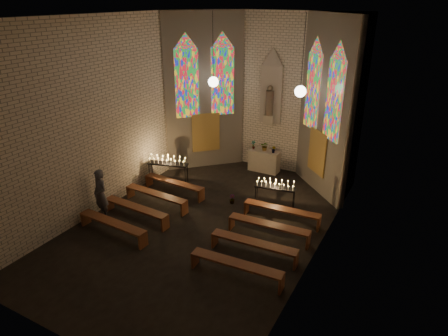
{
  "coord_description": "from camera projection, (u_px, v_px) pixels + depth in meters",
  "views": [
    {
      "loc": [
        6.51,
        -10.45,
        7.54
      ],
      "look_at": [
        0.24,
        1.1,
        1.84
      ],
      "focal_mm": 32.0,
      "sensor_mm": 36.0,
      "label": 1
    }
  ],
  "objects": [
    {
      "name": "aisle_flower_pot",
      "position": [
        232.0,
        199.0,
        15.66
      ],
      "size": [
        0.23,
        0.23,
        0.37
      ],
      "primitive_type": "imported",
      "rotation": [
        0.0,
        0.0,
        0.13
      ],
      "color": "#4C723F",
      "rests_on": "ground"
    },
    {
      "name": "votive_stand_right",
      "position": [
        275.0,
        185.0,
        14.98
      ],
      "size": [
        1.58,
        0.62,
        1.13
      ],
      "rotation": [
        0.0,
        0.0,
        0.17
      ],
      "color": "black",
      "rests_on": "ground"
    },
    {
      "name": "pew_right_2",
      "position": [
        254.0,
        244.0,
        12.39
      ],
      "size": [
        2.8,
        0.54,
        0.53
      ],
      "rotation": [
        0.0,
        0.0,
        0.06
      ],
      "color": "brown",
      "rests_on": "ground"
    },
    {
      "name": "flower_vase_right",
      "position": [
        274.0,
        149.0,
        17.93
      ],
      "size": [
        0.23,
        0.21,
        0.35
      ],
      "primitive_type": "imported",
      "rotation": [
        0.0,
        0.0,
        -0.33
      ],
      "color": "#4C723F",
      "rests_on": "altar"
    },
    {
      "name": "room",
      "position": [
        246.0,
        102.0,
        15.51
      ],
      "size": [
        8.22,
        12.43,
        7.0
      ],
      "color": "beige",
      "rests_on": "ground"
    },
    {
      "name": "pew_right_0",
      "position": [
        282.0,
        211.0,
        14.32
      ],
      "size": [
        2.8,
        0.54,
        0.53
      ],
      "rotation": [
        0.0,
        0.0,
        0.06
      ],
      "color": "brown",
      "rests_on": "ground"
    },
    {
      "name": "pew_right_3",
      "position": [
        236.0,
        265.0,
        11.42
      ],
      "size": [
        2.8,
        0.54,
        0.53
      ],
      "rotation": [
        0.0,
        0.0,
        0.06
      ],
      "color": "brown",
      "rests_on": "ground"
    },
    {
      "name": "pew_left_3",
      "position": [
        112.0,
        224.0,
        13.48
      ],
      "size": [
        2.8,
        0.54,
        0.53
      ],
      "rotation": [
        0.0,
        0.0,
        -0.06
      ],
      "color": "brown",
      "rests_on": "ground"
    },
    {
      "name": "pew_left_1",
      "position": [
        156.0,
        195.0,
        15.41
      ],
      "size": [
        2.8,
        0.54,
        0.53
      ],
      "rotation": [
        0.0,
        0.0,
        -0.06
      ],
      "color": "brown",
      "rests_on": "ground"
    },
    {
      "name": "flower_vase_center",
      "position": [
        265.0,
        146.0,
        18.22
      ],
      "size": [
        0.41,
        0.36,
        0.42
      ],
      "primitive_type": "imported",
      "rotation": [
        0.0,
        0.0,
        0.11
      ],
      "color": "#4C723F",
      "rests_on": "altar"
    },
    {
      "name": "votive_stand_left",
      "position": [
        168.0,
        162.0,
        16.83
      ],
      "size": [
        1.77,
        0.86,
        1.26
      ],
      "rotation": [
        0.0,
        0.0,
        0.27
      ],
      "color": "black",
      "rests_on": "ground"
    },
    {
      "name": "pew_left_0",
      "position": [
        174.0,
        184.0,
        16.38
      ],
      "size": [
        2.8,
        0.54,
        0.53
      ],
      "rotation": [
        0.0,
        0.0,
        -0.06
      ],
      "color": "brown",
      "rests_on": "ground"
    },
    {
      "name": "floor",
      "position": [
        203.0,
        225.0,
        14.27
      ],
      "size": [
        12.0,
        12.0,
        0.0
      ],
      "primitive_type": "plane",
      "color": "black",
      "rests_on": "ground"
    },
    {
      "name": "pew_right_1",
      "position": [
        269.0,
        226.0,
        13.36
      ],
      "size": [
        2.8,
        0.54,
        0.53
      ],
      "rotation": [
        0.0,
        0.0,
        0.06
      ],
      "color": "brown",
      "rests_on": "ground"
    },
    {
      "name": "altar",
      "position": [
        264.0,
        161.0,
        18.47
      ],
      "size": [
        1.4,
        0.6,
        1.0
      ],
      "primitive_type": "cube",
      "color": "#B0A38F",
      "rests_on": "ground"
    },
    {
      "name": "visitor",
      "position": [
        101.0,
        195.0,
        14.35
      ],
      "size": [
        0.79,
        0.63,
        1.9
      ],
      "primitive_type": "imported",
      "rotation": [
        0.0,
        0.0,
        -0.29
      ],
      "color": "#44434C",
      "rests_on": "ground"
    },
    {
      "name": "pew_left_2",
      "position": [
        136.0,
        209.0,
        14.44
      ],
      "size": [
        2.8,
        0.54,
        0.53
      ],
      "rotation": [
        0.0,
        0.0,
        -0.06
      ],
      "color": "brown",
      "rests_on": "ground"
    },
    {
      "name": "flower_vase_left",
      "position": [
        253.0,
        145.0,
        18.39
      ],
      "size": [
        0.24,
        0.19,
        0.4
      ],
      "primitive_type": "imported",
      "rotation": [
        0.0,
        0.0,
        -0.26
      ],
      "color": "#4C723F",
      "rests_on": "altar"
    }
  ]
}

